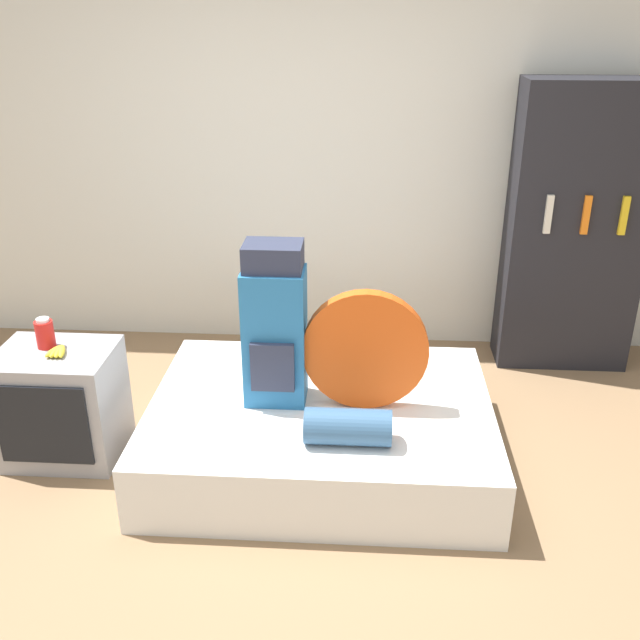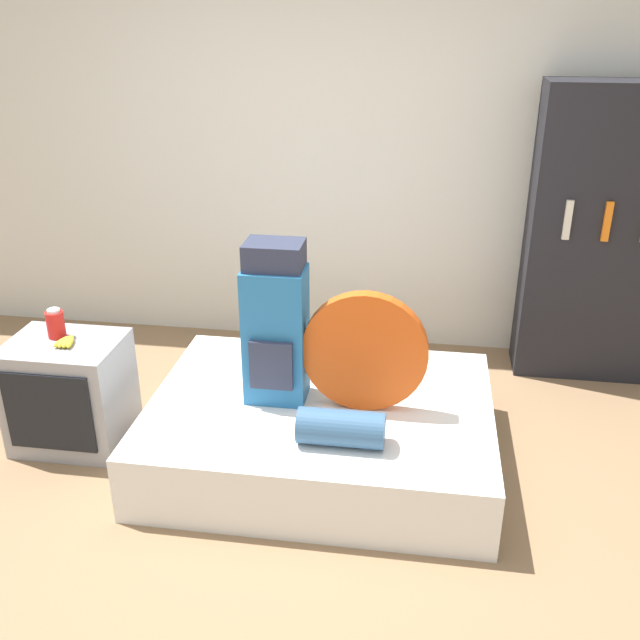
{
  "view_description": "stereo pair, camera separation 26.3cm",
  "coord_description": "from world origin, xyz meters",
  "px_view_note": "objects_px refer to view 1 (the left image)",
  "views": [
    {
      "loc": [
        0.38,
        -2.54,
        2.2
      ],
      "look_at": [
        0.17,
        0.58,
        0.79
      ],
      "focal_mm": 40.0,
      "sensor_mm": 36.0,
      "label": 1
    },
    {
      "loc": [
        0.64,
        -2.51,
        2.2
      ],
      "look_at": [
        0.17,
        0.58,
        0.79
      ],
      "focal_mm": 40.0,
      "sensor_mm": 36.0,
      "label": 2
    }
  ],
  "objects_px": {
    "television": "(61,404)",
    "canister": "(45,333)",
    "backpack": "(275,327)",
    "sleeping_roll": "(348,427)",
    "tent_bag": "(365,350)",
    "bookshelf": "(575,230)"
  },
  "relations": [
    {
      "from": "television",
      "to": "canister",
      "type": "distance_m",
      "value": 0.38
    },
    {
      "from": "backpack",
      "to": "sleeping_roll",
      "type": "bearing_deg",
      "value": -45.18
    },
    {
      "from": "backpack",
      "to": "canister",
      "type": "distance_m",
      "value": 1.17
    },
    {
      "from": "sleeping_roll",
      "to": "television",
      "type": "distance_m",
      "value": 1.53
    },
    {
      "from": "television",
      "to": "canister",
      "type": "bearing_deg",
      "value": 130.99
    },
    {
      "from": "sleeping_roll",
      "to": "canister",
      "type": "relative_size",
      "value": 2.52
    },
    {
      "from": "tent_bag",
      "to": "canister",
      "type": "bearing_deg",
      "value": 178.5
    },
    {
      "from": "television",
      "to": "tent_bag",
      "type": "bearing_deg",
      "value": 0.69
    },
    {
      "from": "television",
      "to": "canister",
      "type": "relative_size",
      "value": 3.78
    },
    {
      "from": "tent_bag",
      "to": "television",
      "type": "relative_size",
      "value": 1.03
    },
    {
      "from": "canister",
      "to": "television",
      "type": "bearing_deg",
      "value": -49.01
    },
    {
      "from": "television",
      "to": "bookshelf",
      "type": "height_order",
      "value": "bookshelf"
    },
    {
      "from": "sleeping_roll",
      "to": "canister",
      "type": "height_order",
      "value": "canister"
    },
    {
      "from": "sleeping_roll",
      "to": "television",
      "type": "height_order",
      "value": "television"
    },
    {
      "from": "tent_bag",
      "to": "backpack",
      "type": "bearing_deg",
      "value": 175.61
    },
    {
      "from": "sleeping_roll",
      "to": "canister",
      "type": "distance_m",
      "value": 1.6
    },
    {
      "from": "television",
      "to": "canister",
      "type": "xyz_separation_m",
      "value": [
        -0.05,
        0.06,
        0.37
      ]
    },
    {
      "from": "television",
      "to": "canister",
      "type": "height_order",
      "value": "canister"
    },
    {
      "from": "backpack",
      "to": "bookshelf",
      "type": "bearing_deg",
      "value": 35.12
    },
    {
      "from": "canister",
      "to": "tent_bag",
      "type": "bearing_deg",
      "value": -1.5
    },
    {
      "from": "backpack",
      "to": "television",
      "type": "height_order",
      "value": "backpack"
    },
    {
      "from": "tent_bag",
      "to": "television",
      "type": "height_order",
      "value": "tent_bag"
    }
  ]
}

